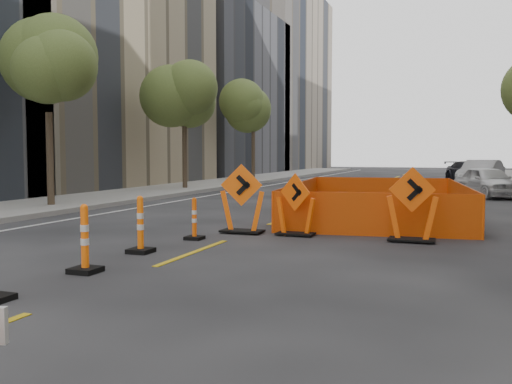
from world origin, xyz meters
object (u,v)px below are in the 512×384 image
at_px(channelizer_6, 194,219).
at_px(parked_car_mid, 481,174).
at_px(channelizer_4, 85,238).
at_px(chevron_sign_left, 242,199).
at_px(parked_car_far, 471,172).
at_px(channelizer_5, 140,224).
at_px(chevron_sign_center, 296,205).
at_px(parked_car_near, 488,182).
at_px(chevron_sign_right, 412,205).

relative_size(channelizer_6, parked_car_mid, 0.20).
distance_m(channelizer_4, chevron_sign_left, 5.12).
relative_size(channelizer_4, parked_car_far, 0.24).
bearing_deg(parked_car_mid, channelizer_6, -92.24).
bearing_deg(chevron_sign_left, channelizer_4, -111.39).
height_order(channelizer_6, parked_car_mid, parked_car_mid).
distance_m(parked_car_mid, parked_car_far, 5.31).
bearing_deg(chevron_sign_left, parked_car_mid, 61.10).
relative_size(channelizer_4, channelizer_5, 1.01).
bearing_deg(channelizer_5, chevron_sign_left, 74.80).
relative_size(chevron_sign_center, parked_car_near, 0.37).
bearing_deg(parked_car_near, chevron_sign_left, -137.06).
height_order(chevron_sign_left, parked_car_mid, chevron_sign_left).
bearing_deg(chevron_sign_left, channelizer_5, -118.31).
relative_size(channelizer_6, parked_car_near, 0.24).
bearing_deg(chevron_sign_center, parked_car_near, 95.69).
bearing_deg(channelizer_6, parked_car_near, 66.54).
bearing_deg(parked_car_near, parked_car_far, 68.75).
bearing_deg(chevron_sign_left, chevron_sign_right, -13.02).
bearing_deg(chevron_sign_right, parked_car_near, 69.00).
relative_size(channelizer_6, chevron_sign_right, 0.58).
relative_size(chevron_sign_right, parked_car_far, 0.34).
bearing_deg(chevron_sign_left, chevron_sign_center, -11.33).
distance_m(channelizer_4, parked_car_far, 31.69).
bearing_deg(chevron_sign_left, channelizer_6, -129.47).
relative_size(channelizer_4, channelizer_6, 1.19).
relative_size(channelizer_5, chevron_sign_center, 0.76).
relative_size(channelizer_4, chevron_sign_center, 0.77).
height_order(channelizer_5, channelizer_6, channelizer_5).
bearing_deg(channelizer_4, chevron_sign_left, 81.72).
relative_size(channelizer_5, parked_car_near, 0.28).
xyz_separation_m(chevron_sign_right, parked_car_near, (2.03, 13.93, -0.14)).
xyz_separation_m(channelizer_4, parked_car_far, (6.15, 31.09, 0.13)).
height_order(parked_car_mid, parked_car_far, parked_car_mid).
distance_m(channelizer_4, chevron_sign_center, 5.50).
bearing_deg(channelizer_4, chevron_sign_center, 68.07).
distance_m(chevron_sign_center, chevron_sign_right, 2.63).
xyz_separation_m(channelizer_6, parked_car_far, (6.05, 27.32, 0.22)).
xyz_separation_m(parked_car_near, parked_car_far, (-0.55, 12.10, 0.02)).
distance_m(channelizer_4, channelizer_5, 1.89).
distance_m(channelizer_6, parked_car_near, 16.59).
xyz_separation_m(chevron_sign_center, chevron_sign_right, (2.63, -0.03, 0.09)).
relative_size(parked_car_near, parked_car_far, 0.83).
height_order(channelizer_4, chevron_sign_center, chevron_sign_center).
height_order(channelizer_5, chevron_sign_right, chevron_sign_right).
bearing_deg(channelizer_5, parked_car_near, 68.23).
distance_m(channelizer_6, chevron_sign_left, 1.48).
xyz_separation_m(channelizer_4, parked_car_mid, (6.60, 25.80, 0.21)).
height_order(chevron_sign_left, parked_car_near, chevron_sign_left).
height_order(chevron_sign_left, chevron_sign_center, chevron_sign_left).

